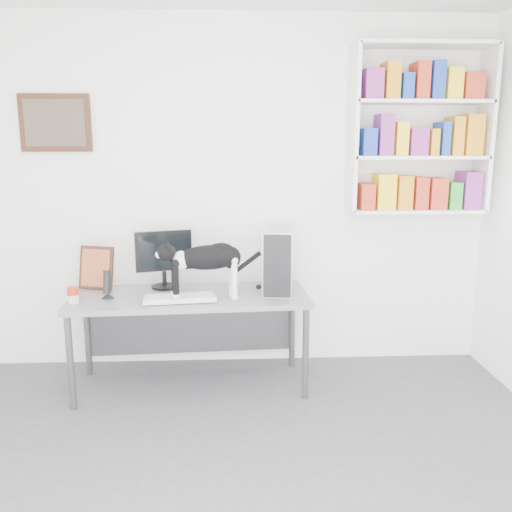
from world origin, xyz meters
name	(u,v)px	position (x,y,z in m)	size (l,w,h in m)	color
room	(234,243)	(0.00, 0.00, 1.35)	(4.01, 4.01, 2.70)	#55565B
bookshelf	(420,130)	(1.40, 1.85, 1.85)	(1.03, 0.28, 1.24)	white
wall_art	(55,123)	(-1.30, 1.97, 1.90)	(0.52, 0.04, 0.42)	#482617
desk	(191,341)	(-0.31, 1.52, 0.35)	(1.67, 0.65, 0.70)	slate
monitor	(164,259)	(-0.51, 1.71, 0.92)	(0.41, 0.20, 0.44)	black
keyboard	(180,298)	(-0.36, 1.37, 0.72)	(0.49, 0.19, 0.04)	silver
pc_tower	(279,259)	(0.34, 1.63, 0.92)	(0.20, 0.45, 0.45)	#AAAAAF
speaker	(107,284)	(-0.87, 1.45, 0.80)	(0.09, 0.09, 0.21)	black
leaning_print	(96,267)	(-1.00, 1.72, 0.86)	(0.26, 0.11, 0.33)	#482617
soup_can	(73,295)	(-1.08, 1.35, 0.75)	(0.08, 0.08, 0.11)	red
cat	(207,271)	(-0.18, 1.39, 0.90)	(0.65, 0.17, 0.40)	black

